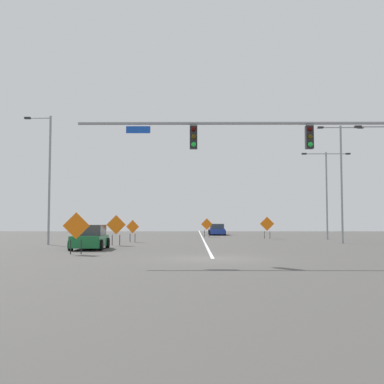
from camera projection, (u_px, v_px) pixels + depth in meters
ground at (213, 259)px, 21.21m from camera, size 127.44×127.44×0.00m
road_centre_stripe at (201, 236)px, 56.54m from camera, size 0.16×70.80×0.01m
traffic_signal_assembly at (302, 147)px, 21.49m from camera, size 15.80×0.44×6.43m
street_lamp_far_left at (48, 174)px, 34.61m from camera, size 1.99×0.24×9.38m
street_lamp_mid_left at (327, 187)px, 44.99m from camera, size 4.60×0.24×8.25m
street_lamp_far_right at (341, 174)px, 36.91m from camera, size 3.57×0.24×9.14m
construction_sign_left_lane at (116, 226)px, 33.46m from camera, size 1.36×0.08×2.12m
construction_sign_right_lane at (76, 228)px, 24.29m from camera, size 1.37×0.12×2.13m
construction_sign_right_shoulder at (267, 225)px, 47.08m from camera, size 1.40×0.05×2.16m
construction_sign_median_near at (133, 228)px, 38.78m from camera, size 1.07×0.26×1.80m
construction_sign_median_far at (207, 225)px, 51.47m from camera, size 1.25×0.07×2.04m
car_blue_near at (217, 230)px, 59.48m from camera, size 2.07×4.02×1.41m
car_green_far at (90, 238)px, 28.61m from camera, size 2.09×4.19×1.46m
car_red_passing at (216, 230)px, 63.07m from camera, size 2.06×4.57×1.41m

